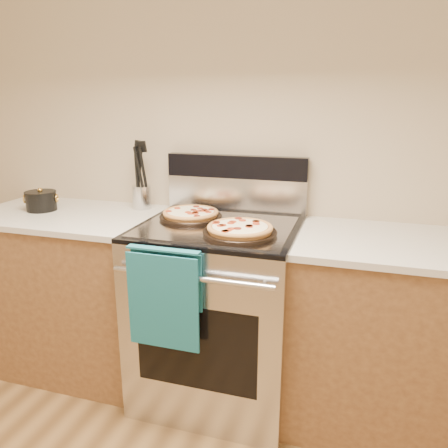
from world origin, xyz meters
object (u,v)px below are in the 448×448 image
(utensil_crock, at_px, (142,197))
(saucepan, at_px, (41,202))
(range_body, at_px, (219,314))
(pepperoni_pizza_back, at_px, (191,214))
(pepperoni_pizza_front, at_px, (240,230))

(utensil_crock, height_order, saucepan, utensil_crock)
(saucepan, bearing_deg, range_body, -2.03)
(pepperoni_pizza_back, distance_m, utensil_crock, 0.40)
(pepperoni_pizza_back, xyz_separation_m, saucepan, (-0.88, -0.03, 0.01))
(pepperoni_pizza_front, bearing_deg, utensil_crock, 151.10)
(utensil_crock, bearing_deg, pepperoni_pizza_back, -26.16)
(pepperoni_pizza_back, relative_size, pepperoni_pizza_front, 0.95)
(range_body, xyz_separation_m, pepperoni_pizza_front, (0.14, -0.13, 0.50))
(pepperoni_pizza_back, bearing_deg, pepperoni_pizza_front, -31.95)
(range_body, relative_size, utensil_crock, 6.90)
(pepperoni_pizza_front, relative_size, saucepan, 2.03)
(range_body, xyz_separation_m, pepperoni_pizza_back, (-0.17, 0.06, 0.50))
(pepperoni_pizza_back, relative_size, utensil_crock, 2.38)
(pepperoni_pizza_front, bearing_deg, saucepan, 171.97)
(pepperoni_pizza_front, distance_m, saucepan, 1.20)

